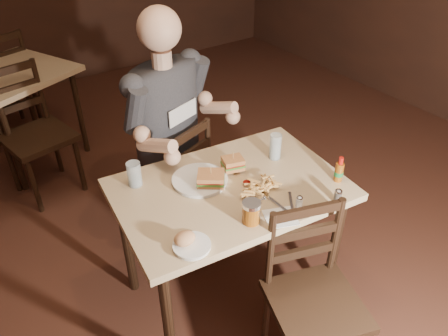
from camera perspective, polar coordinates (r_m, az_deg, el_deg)
room_shell at (r=1.78m, az=-0.85°, el=13.47°), size 7.00×7.00×7.00m
main_table at (r=2.17m, az=0.76°, el=-4.34°), size 1.17×0.85×0.77m
bg_table at (r=3.76m, az=-26.13°, el=9.96°), size 1.05×1.05×0.77m
chair_far at (r=2.75m, az=-6.96°, el=-1.60°), size 0.51×0.53×0.85m
chair_near at (r=2.09m, az=11.95°, el=-17.11°), size 0.51×0.54×0.86m
bg_chair_far at (r=4.34m, az=-27.03°, el=9.74°), size 0.56×0.58×0.94m
bg_chair_near at (r=3.35m, az=-23.16°, el=3.77°), size 0.52×0.55×0.94m
diner at (r=2.44m, az=-6.91°, el=8.16°), size 0.72×0.64×1.05m
dinner_plate at (r=2.14m, az=-3.17°, el=-1.66°), size 0.29×0.29×0.02m
sandwich_left at (r=2.07m, az=-1.73°, el=-0.91°), size 0.16×0.16×0.11m
sandwich_right at (r=2.18m, az=1.18°, el=0.97°), size 0.12×0.11×0.09m
fries_pile at (r=2.07m, az=4.36°, el=-2.14°), size 0.25×0.19×0.04m
ketchup_dollop at (r=2.11m, az=2.99°, el=-1.83°), size 0.04×0.04×0.01m
glass_left at (r=2.13m, az=-11.64°, el=-0.79°), size 0.07×0.07×0.12m
glass_right at (r=2.29m, az=6.72°, el=2.80°), size 0.07×0.07×0.14m
hot_sauce at (r=2.18m, az=14.84°, el=-0.15°), size 0.05×0.05×0.13m
salt_shaker at (r=2.00m, az=9.79°, el=-4.41°), size 0.04×0.04×0.06m
pepper_shaker at (r=2.07m, az=14.65°, el=-3.55°), size 0.04×0.04×0.06m
syrup_dispenser at (r=1.88m, az=3.58°, el=-5.78°), size 0.09×0.09×0.11m
napkin at (r=1.95m, az=7.39°, el=-6.42°), size 0.17×0.17×0.00m
knife at (r=2.02m, az=6.66°, el=-4.44°), size 0.02×0.23×0.01m
fork at (r=2.02m, az=8.78°, el=-4.59°), size 0.11×0.14×0.01m
side_plate at (r=1.80m, az=-4.22°, el=-10.17°), size 0.17×0.17×0.01m
bread_roll at (r=1.79m, az=-5.16°, el=-9.14°), size 0.10×0.08×0.05m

